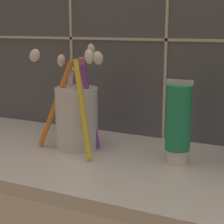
# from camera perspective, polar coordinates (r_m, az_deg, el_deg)

# --- Properties ---
(sink_counter) EXTENTS (0.79, 0.29, 0.02)m
(sink_counter) POSITION_cam_1_polar(r_m,az_deg,el_deg) (0.60, 1.94, -8.27)
(sink_counter) COLOR silver
(sink_counter) RESTS_ON ground
(tile_wall_backsplash) EXTENTS (0.89, 0.02, 0.54)m
(tile_wall_backsplash) POSITION_cam_1_polar(r_m,az_deg,el_deg) (0.70, 7.06, 16.20)
(tile_wall_backsplash) COLOR #4C515B
(tile_wall_backsplash) RESTS_ON ground
(toothbrush_cup) EXTENTS (0.15, 0.14, 0.18)m
(toothbrush_cup) POSITION_cam_1_polar(r_m,az_deg,el_deg) (0.65, -5.40, -0.38)
(toothbrush_cup) COLOR silver
(toothbrush_cup) RESTS_ON sink_counter
(toothpaste_tube) EXTENTS (0.04, 0.04, 0.13)m
(toothpaste_tube) POSITION_cam_1_polar(r_m,az_deg,el_deg) (0.58, 10.05, -1.63)
(toothpaste_tube) COLOR white
(toothpaste_tube) RESTS_ON sink_counter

